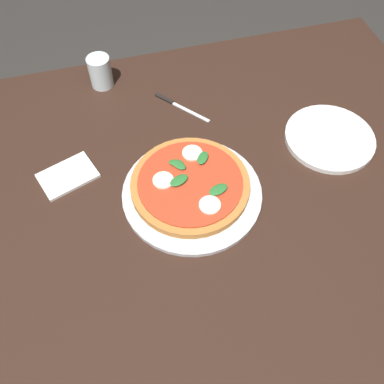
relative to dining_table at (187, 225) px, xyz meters
name	(u,v)px	position (x,y,z in m)	size (l,w,h in m)	color
ground_plane	(189,313)	(0.00, 0.00, -0.65)	(6.00, 6.00, 0.00)	#2D2B28
dining_table	(187,225)	(0.00, 0.00, 0.00)	(1.49, 1.13, 0.73)	black
serving_tray	(192,193)	(-0.02, -0.03, 0.09)	(0.32, 0.32, 0.01)	silver
pizza	(190,184)	(-0.02, -0.04, 0.10)	(0.28, 0.28, 0.03)	#B27033
plate_white	(330,138)	(-0.40, -0.10, 0.09)	(0.23, 0.23, 0.01)	white
napkin	(68,176)	(0.25, -0.16, 0.09)	(0.13, 0.09, 0.01)	white
knife	(175,104)	(-0.05, -0.33, 0.08)	(0.12, 0.14, 0.01)	black
glass_cup	(100,72)	(0.12, -0.47, 0.13)	(0.06, 0.06, 0.09)	silver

